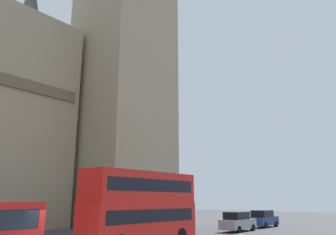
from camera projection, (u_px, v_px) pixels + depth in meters
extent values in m
cube|color=tan|center=(125.00, 23.00, 44.96)|extent=(10.36, 10.36, 53.43)
cube|color=red|center=(141.00, 220.00, 22.56)|extent=(9.21, 2.50, 2.40)
cube|color=black|center=(141.00, 215.00, 22.64)|extent=(8.29, 2.54, 0.84)
cube|color=red|center=(142.00, 187.00, 23.11)|extent=(9.03, 2.50, 2.10)
cube|color=black|center=(142.00, 186.00, 23.13)|extent=(8.29, 2.54, 0.84)
cylinder|color=black|center=(181.00, 235.00, 23.75)|extent=(1.00, 0.30, 1.00)
cube|color=gray|center=(238.00, 224.00, 31.94)|extent=(4.40, 1.80, 0.90)
cube|color=black|center=(237.00, 215.00, 31.98)|extent=(2.46, 1.66, 0.70)
cylinder|color=black|center=(252.00, 228.00, 32.37)|extent=(0.64, 0.30, 0.64)
cylinder|color=black|center=(238.00, 229.00, 30.29)|extent=(0.64, 0.30, 0.64)
cube|color=navy|center=(264.00, 221.00, 36.92)|extent=(4.40, 1.80, 0.90)
cube|color=black|center=(262.00, 213.00, 36.97)|extent=(2.46, 1.66, 0.70)
cylinder|color=black|center=(276.00, 224.00, 37.35)|extent=(0.64, 0.30, 0.64)
cylinder|color=black|center=(265.00, 225.00, 35.28)|extent=(0.64, 0.30, 0.64)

